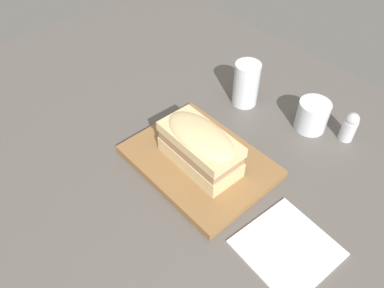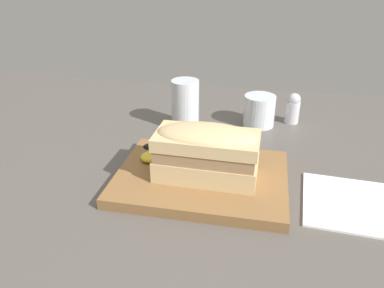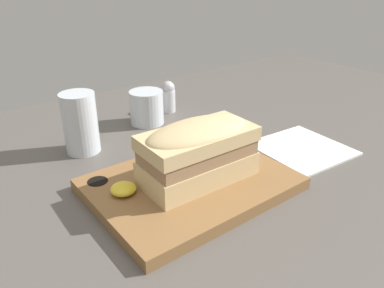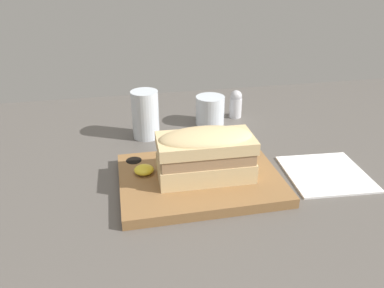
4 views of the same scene
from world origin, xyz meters
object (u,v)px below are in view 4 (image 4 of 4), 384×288
object	(u,v)px
napkin	(326,174)
serving_board	(199,179)
salt_shaker	(236,104)
wine_glass	(210,112)
water_glass	(146,117)
sandwich	(205,152)

from	to	relation	value
napkin	serving_board	bearing A→B (deg)	175.68
salt_shaker	wine_glass	bearing A→B (deg)	-158.50
wine_glass	napkin	distance (cm)	34.48
serving_board	salt_shaker	size ratio (longest dim) A/B	4.03
wine_glass	salt_shaker	distance (cm)	8.60
water_glass	wine_glass	size ratio (longest dim) A/B	1.55
salt_shaker	napkin	bearing A→B (deg)	-75.21
water_glass	wine_glass	world-z (taller)	water_glass
napkin	salt_shaker	world-z (taller)	salt_shaker
wine_glass	napkin	bearing A→B (deg)	-60.83
serving_board	water_glass	size ratio (longest dim) A/B	2.64
water_glass	napkin	bearing A→B (deg)	-36.79
wine_glass	napkin	size ratio (longest dim) A/B	0.44
sandwich	salt_shaker	xyz separation A→B (cm)	(16.14, 31.89, -3.31)
wine_glass	napkin	xyz separation A→B (cm)	(16.74, -29.98, -3.16)
serving_board	wine_glass	xyz separation A→B (cm)	(9.15, 28.03, 2.38)
water_glass	napkin	xyz separation A→B (cm)	(33.88, -25.34, -4.82)
water_glass	sandwich	bearing A→B (deg)	-69.54
sandwich	salt_shaker	distance (cm)	35.89
serving_board	water_glass	xyz separation A→B (cm)	(-7.99, 23.38, 4.04)
serving_board	napkin	xyz separation A→B (cm)	(25.89, -1.96, -0.77)
sandwich	wine_glass	xyz separation A→B (cm)	(8.15, 28.74, -3.79)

